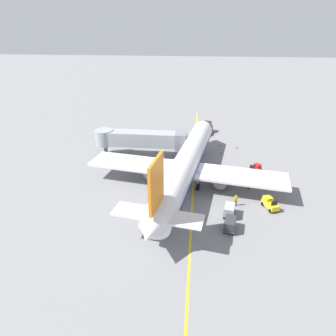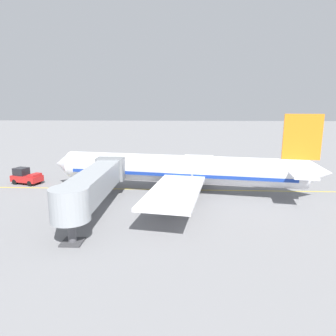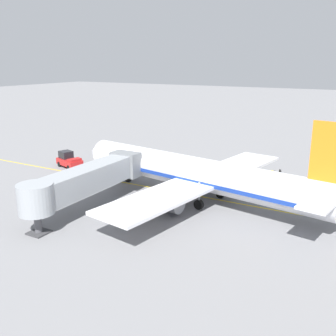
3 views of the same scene
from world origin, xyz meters
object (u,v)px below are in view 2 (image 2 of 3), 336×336
baggage_tug_trailing (156,169)px  safety_cone_wing_tip (93,173)px  pushback_tractor (26,177)px  baggage_tug_lead (172,173)px  baggage_tug_spare (216,170)px  safety_cone_nose_right (81,178)px  safety_cone_nose_left (106,178)px  ground_crew_loader (188,176)px  baggage_cart_second_in_train (254,176)px  jet_bridge (94,184)px  ground_crew_marshaller (187,170)px  ground_crew_wing_walker (218,174)px  baggage_cart_front (235,176)px  parked_airliner (182,170)px

baggage_tug_trailing → safety_cone_wing_tip: 10.86m
pushback_tractor → baggage_tug_lead: (5.41, -21.91, -0.39)m
baggage_tug_trailing → baggage_tug_spare: 10.36m
baggage_tug_spare → safety_cone_nose_right: bearing=103.9°
baggage_tug_spare → safety_cone_wing_tip: (-2.16, 21.06, -0.42)m
safety_cone_wing_tip → safety_cone_nose_right: bearing=164.6°
safety_cone_nose_left → safety_cone_wing_tip: same height
safety_cone_wing_tip → ground_crew_loader: bearing=-102.9°
baggage_tug_trailing → safety_cone_nose_left: (-5.04, 7.64, -0.42)m
baggage_tug_lead → baggage_cart_second_in_train: 13.12m
jet_bridge → safety_cone_nose_left: size_ratio=28.75×
ground_crew_marshaller → pushback_tractor: bearing=104.3°
jet_bridge → baggage_cart_second_in_train: bearing=-54.3°
baggage_tug_spare → baggage_cart_second_in_train: baggage_tug_spare is taller
ground_crew_wing_walker → safety_cone_nose_right: ground_crew_wing_walker is taller
baggage_cart_front → ground_crew_marshaller: (3.64, 7.33, 0.00)m
parked_airliner → baggage_cart_front: bearing=-53.6°
safety_cone_nose_left → safety_cone_nose_right: bearing=90.7°
parked_airliner → safety_cone_nose_left: (6.32, 12.10, -2.90)m
baggage_tug_lead → safety_cone_nose_left: 10.82m
ground_crew_marshaller → safety_cone_nose_right: 17.39m
baggage_tug_lead → ground_crew_marshaller: bearing=-72.1°
baggage_tug_spare → baggage_cart_second_in_train: 7.85m
jet_bridge → safety_cone_nose_right: bearing=24.3°
baggage_cart_second_in_train → safety_cone_wing_tip: bearing=82.1°
baggage_cart_second_in_train → ground_crew_loader: 10.19m
parked_airliner → safety_cone_nose_right: parked_airliner is taller
baggage_cart_front → baggage_tug_lead: bearing=74.0°
parked_airliner → ground_crew_wing_walker: bearing=-38.9°
baggage_tug_trailing → ground_crew_wing_walker: ground_crew_wing_walker is taller
baggage_tug_spare → ground_crew_marshaller: size_ratio=1.64×
baggage_tug_trailing → baggage_cart_front: (-5.26, -12.74, 0.24)m
jet_bridge → safety_cone_nose_left: jet_bridge is taller
baggage_cart_second_in_train → ground_crew_marshaller: 10.92m
safety_cone_nose_right → safety_cone_wing_tip: 3.42m
baggage_cart_second_in_train → safety_cone_wing_tip: baggage_cart_second_in_train is taller
baggage_tug_lead → baggage_tug_trailing: bearing=49.5°
baggage_tug_trailing → baggage_cart_front: size_ratio=0.89×
safety_cone_nose_left → jet_bridge: bearing=-169.4°
ground_crew_marshaller → safety_cone_wing_tip: size_ratio=2.86×
baggage_tug_spare → safety_cone_nose_right: baggage_tug_spare is taller
parked_airliner → safety_cone_wing_tip: bearing=57.8°
baggage_cart_second_in_train → safety_cone_nose_right: (0.35, 27.25, -0.66)m
baggage_tug_spare → baggage_cart_second_in_train: size_ratio=0.93×
ground_crew_wing_walker → baggage_tug_trailing: bearing=67.8°
baggage_tug_spare → ground_crew_loader: bearing=140.0°
parked_airliner → ground_crew_wing_walker: size_ratio=22.04×
baggage_cart_second_in_train → safety_cone_nose_left: 23.28m
jet_bridge → safety_cone_nose_right: jet_bridge is taller
ground_crew_marshaller → safety_cone_nose_left: 13.50m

